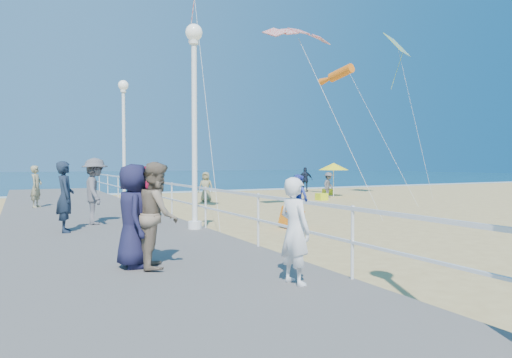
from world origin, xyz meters
name	(u,v)px	position (x,y,z in m)	size (l,w,h in m)	color
ground	(355,230)	(0.00, 0.00, 0.00)	(160.00, 160.00, 0.00)	tan
ocean	(86,176)	(0.00, 65.00, 0.01)	(160.00, 90.00, 0.05)	#0C3148
surf_line	(168,192)	(0.00, 20.50, 0.03)	(160.00, 1.20, 0.04)	white
boardwalk	(110,243)	(-7.50, 0.00, 0.20)	(5.00, 44.00, 0.40)	slate
railing	(206,196)	(-5.05, 0.00, 1.25)	(0.05, 42.00, 0.55)	white
lamp_post_mid	(194,104)	(-5.35, 0.00, 3.66)	(0.44, 0.44, 5.32)	white
lamp_post_far	(124,128)	(-5.35, 9.00, 3.66)	(0.44, 0.44, 5.32)	white
woman_holding_toddler	(295,231)	(-5.95, -5.83, 1.16)	(0.56, 0.36, 1.52)	white
toddler_held	(298,199)	(-5.80, -5.68, 1.60)	(0.34, 0.27, 0.71)	#3045B5
spectator_0	(65,197)	(-8.41, 0.94, 1.29)	(0.65, 0.42, 1.77)	#172233
spectator_1	(157,215)	(-7.40, -3.89, 1.27)	(0.85, 0.66, 1.74)	#806D58
spectator_2	(95,191)	(-7.53, 2.15, 1.34)	(1.21, 0.70, 1.87)	#58565B
spectator_3	(146,195)	(-6.28, 1.40, 1.22)	(0.96, 0.40, 1.64)	#BB1741
spectator_4	(133,216)	(-7.76, -3.72, 1.26)	(0.84, 0.54, 1.71)	#191836
spectator_5	(145,189)	(-5.45, 4.86, 1.22)	(1.52, 0.48, 1.64)	#5A595E
spectator_6	(36,186)	(-8.84, 8.31, 1.22)	(0.59, 0.39, 1.63)	gray
beach_walker_a	(328,185)	(7.51, 11.53, 0.78)	(1.01, 0.58, 1.56)	#535257
beach_walker_b	(305,180)	(9.37, 16.88, 0.91)	(1.07, 0.44, 1.82)	#172034
beach_walker_c	(206,187)	(-0.43, 11.90, 0.82)	(0.80, 0.52, 1.65)	gray
box_kite	(292,219)	(-1.58, 1.26, 0.30)	(0.55, 0.55, 0.60)	#E9400D
beach_umbrella	(334,166)	(8.19, 11.94, 1.91)	(1.90, 1.90, 2.14)	white
beach_chair_left	(322,197)	(5.93, 10.04, 0.20)	(0.55, 0.55, 0.40)	#E2F319
beach_chair_right	(328,192)	(8.95, 13.55, 0.20)	(0.55, 0.55, 0.40)	yellow
kite_parafoil	(298,31)	(0.88, 4.70, 7.56)	(2.96, 0.90, 0.30)	red
kite_windsock	(341,73)	(7.57, 10.43, 7.45)	(0.56, 0.56, 2.70)	orange
kite_diamond_multi	(397,45)	(10.97, 9.39, 9.26)	(1.69, 1.69, 0.02)	blue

